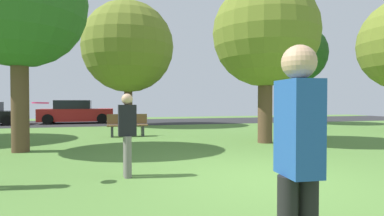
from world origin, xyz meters
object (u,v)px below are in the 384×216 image
object	(u,v)px
maple_tree_near	(128,47)
park_bench	(127,125)
birch_tree_lone	(19,2)
parked_car_red	(76,113)
person_catcher	(127,131)
street_lamp_post	(276,88)
oak_tree_right	(265,35)
frisbee_disc	(40,103)
oak_tree_center	(298,54)
person_bystander	(298,159)

from	to	relation	value
maple_tree_near	park_bench	world-z (taller)	maple_tree_near
birch_tree_lone	parked_car_red	distance (m)	11.97
person_catcher	street_lamp_post	distance (m)	15.11
oak_tree_right	person_catcher	xyz separation A→B (m)	(-4.79, -3.57, -2.83)
person_catcher	frisbee_disc	xyz separation A→B (m)	(-1.46, -0.09, 0.54)
oak_tree_center	frisbee_disc	xyz separation A→B (m)	(-12.54, -10.99, -2.99)
maple_tree_near	person_catcher	distance (m)	12.74
frisbee_disc	street_lamp_post	xyz separation A→B (m)	(11.30, 11.48, 0.86)
oak_tree_center	parked_car_red	xyz separation A→B (m)	(-13.57, 4.19, -3.70)
oak_tree_center	park_bench	world-z (taller)	oak_tree_center
birch_tree_lone	person_bystander	size ratio (longest dim) A/B	3.35
birch_tree_lone	parked_car_red	bearing A→B (deg)	88.68
person_catcher	park_bench	distance (m)	6.70
person_catcher	frisbee_disc	bearing A→B (deg)	0.00
street_lamp_post	maple_tree_near	bearing A→B (deg)	175.14
oak_tree_right	park_bench	world-z (taller)	oak_tree_right
frisbee_disc	park_bench	xyz separation A→B (m)	(1.80, 6.77, -0.93)
frisbee_disc	oak_tree_right	bearing A→B (deg)	30.30
person_catcher	parked_car_red	xyz separation A→B (m)	(-2.49, 15.08, -0.17)
person_bystander	parked_car_red	size ratio (longest dim) A/B	0.40
maple_tree_near	person_catcher	world-z (taller)	maple_tree_near
oak_tree_center	frisbee_disc	distance (m)	16.94
parked_car_red	park_bench	xyz separation A→B (m)	(2.83, -8.41, -0.22)
person_bystander	street_lamp_post	distance (m)	17.72
person_bystander	frisbee_disc	world-z (taller)	person_bystander
person_bystander	street_lamp_post	size ratio (longest dim) A/B	0.40
oak_tree_right	person_bystander	world-z (taller)	oak_tree_right
maple_tree_near	street_lamp_post	distance (m)	9.49
oak_tree_right	person_bystander	distance (m)	8.81
oak_tree_center	park_bench	size ratio (longest dim) A/B	3.87
oak_tree_right	parked_car_red	xyz separation A→B (m)	(-7.28, 11.52, -3.01)
birch_tree_lone	maple_tree_near	size ratio (longest dim) A/B	0.84
oak_tree_center	street_lamp_post	xyz separation A→B (m)	(-1.24, 0.49, -2.13)
park_bench	maple_tree_near	bearing A→B (deg)	-93.48
maple_tree_near	oak_tree_right	world-z (taller)	maple_tree_near
person_catcher	street_lamp_post	bearing A→B (deg)	-134.33
birch_tree_lone	street_lamp_post	world-z (taller)	birch_tree_lone
oak_tree_center	park_bench	xyz separation A→B (m)	(-10.74, -4.22, -3.91)
birch_tree_lone	frisbee_disc	xyz separation A→B (m)	(1.29, -3.73, -2.79)
person_catcher	frisbee_disc	size ratio (longest dim) A/B	4.63
parked_car_red	birch_tree_lone	bearing A→B (deg)	-91.32
street_lamp_post	oak_tree_center	bearing A→B (deg)	-21.54
birch_tree_lone	oak_tree_center	xyz separation A→B (m)	(13.83, 7.25, 0.20)
parked_car_red	park_bench	size ratio (longest dim) A/B	2.82
birch_tree_lone	park_bench	size ratio (longest dim) A/B	3.78
birch_tree_lone	frisbee_disc	bearing A→B (deg)	-70.90
person_bystander	parked_car_red	world-z (taller)	person_bystander
person_bystander	birch_tree_lone	bearing A→B (deg)	30.56
birch_tree_lone	person_catcher	xyz separation A→B (m)	(2.75, -3.64, -3.32)
frisbee_disc	maple_tree_near	bearing A→B (deg)	80.14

